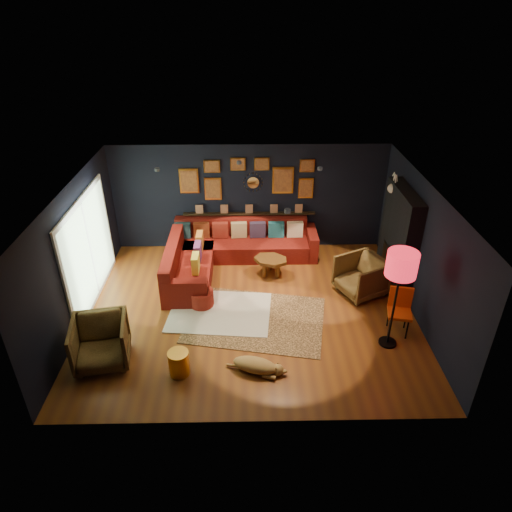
{
  "coord_description": "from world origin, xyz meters",
  "views": [
    {
      "loc": [
        -0.03,
        -7.42,
        5.56
      ],
      "look_at": [
        0.12,
        0.3,
        1.1
      ],
      "focal_mm": 32.0,
      "sensor_mm": 36.0,
      "label": 1
    }
  ],
  "objects_px": {
    "gold_stool": "(179,363)",
    "dog": "(255,363)",
    "armchair_right": "(361,275)",
    "floor_lamp": "(401,268)",
    "sectional": "(223,253)",
    "pouf": "(202,298)",
    "orange_chair": "(400,307)",
    "armchair_left": "(100,341)",
    "coffee_table": "(271,261)"
  },
  "relations": [
    {
      "from": "orange_chair",
      "to": "sectional",
      "type": "bearing_deg",
      "value": 155.84
    },
    {
      "from": "orange_chair",
      "to": "floor_lamp",
      "type": "relative_size",
      "value": 0.47
    },
    {
      "from": "armchair_right",
      "to": "floor_lamp",
      "type": "bearing_deg",
      "value": -20.99
    },
    {
      "from": "gold_stool",
      "to": "floor_lamp",
      "type": "xyz_separation_m",
      "value": [
        3.7,
        0.68,
        1.4
      ]
    },
    {
      "from": "pouf",
      "to": "armchair_left",
      "type": "xyz_separation_m",
      "value": [
        -1.56,
        -1.61,
        0.28
      ]
    },
    {
      "from": "sectional",
      "to": "dog",
      "type": "relative_size",
      "value": 3.26
    },
    {
      "from": "armchair_left",
      "to": "floor_lamp",
      "type": "bearing_deg",
      "value": -6.0
    },
    {
      "from": "coffee_table",
      "to": "dog",
      "type": "distance_m",
      "value": 3.1
    },
    {
      "from": "sectional",
      "to": "armchair_left",
      "type": "height_order",
      "value": "armchair_left"
    },
    {
      "from": "sectional",
      "to": "armchair_left",
      "type": "bearing_deg",
      "value": -121.04
    },
    {
      "from": "sectional",
      "to": "orange_chair",
      "type": "relative_size",
      "value": 3.8
    },
    {
      "from": "sectional",
      "to": "gold_stool",
      "type": "height_order",
      "value": "sectional"
    },
    {
      "from": "floor_lamp",
      "to": "dog",
      "type": "distance_m",
      "value": 2.9
    },
    {
      "from": "pouf",
      "to": "armchair_right",
      "type": "bearing_deg",
      "value": 6.86
    },
    {
      "from": "orange_chair",
      "to": "coffee_table",
      "type": "bearing_deg",
      "value": 150.55
    },
    {
      "from": "floor_lamp",
      "to": "dog",
      "type": "bearing_deg",
      "value": -164.81
    },
    {
      "from": "armchair_right",
      "to": "dog",
      "type": "bearing_deg",
      "value": -71.34
    },
    {
      "from": "sectional",
      "to": "pouf",
      "type": "height_order",
      "value": "sectional"
    },
    {
      "from": "sectional",
      "to": "dog",
      "type": "xyz_separation_m",
      "value": [
        0.68,
        -3.51,
        -0.14
      ]
    },
    {
      "from": "armchair_left",
      "to": "orange_chair",
      "type": "relative_size",
      "value": 1.03
    },
    {
      "from": "floor_lamp",
      "to": "dog",
      "type": "xyz_separation_m",
      "value": [
        -2.43,
        -0.66,
        -1.44
      ]
    },
    {
      "from": "orange_chair",
      "to": "pouf",
      "type": "bearing_deg",
      "value": 179.12
    },
    {
      "from": "armchair_left",
      "to": "armchair_right",
      "type": "bearing_deg",
      "value": 12.17
    },
    {
      "from": "floor_lamp",
      "to": "armchair_left",
      "type": "bearing_deg",
      "value": -175.82
    },
    {
      "from": "pouf",
      "to": "gold_stool",
      "type": "relative_size",
      "value": 1.1
    },
    {
      "from": "pouf",
      "to": "floor_lamp",
      "type": "xyz_separation_m",
      "value": [
        3.49,
        -1.24,
        1.43
      ]
    },
    {
      "from": "sectional",
      "to": "gold_stool",
      "type": "bearing_deg",
      "value": -99.5
    },
    {
      "from": "sectional",
      "to": "floor_lamp",
      "type": "height_order",
      "value": "floor_lamp"
    },
    {
      "from": "armchair_left",
      "to": "floor_lamp",
      "type": "distance_m",
      "value": 5.19
    },
    {
      "from": "gold_stool",
      "to": "dog",
      "type": "distance_m",
      "value": 1.27
    },
    {
      "from": "coffee_table",
      "to": "orange_chair",
      "type": "xyz_separation_m",
      "value": [
        2.29,
        -2.01,
        0.19
      ]
    },
    {
      "from": "coffee_table",
      "to": "floor_lamp",
      "type": "relative_size",
      "value": 0.48
    },
    {
      "from": "sectional",
      "to": "armchair_left",
      "type": "relative_size",
      "value": 3.68
    },
    {
      "from": "floor_lamp",
      "to": "sectional",
      "type": "bearing_deg",
      "value": 137.56
    },
    {
      "from": "armchair_left",
      "to": "orange_chair",
      "type": "height_order",
      "value": "armchair_left"
    },
    {
      "from": "sectional",
      "to": "floor_lamp",
      "type": "bearing_deg",
      "value": -42.44
    },
    {
      "from": "armchair_left",
      "to": "gold_stool",
      "type": "height_order",
      "value": "armchair_left"
    },
    {
      "from": "armchair_left",
      "to": "armchair_right",
      "type": "relative_size",
      "value": 1.03
    },
    {
      "from": "coffee_table",
      "to": "armchair_left",
      "type": "bearing_deg",
      "value": -137.47
    },
    {
      "from": "gold_stool",
      "to": "orange_chair",
      "type": "bearing_deg",
      "value": 15.07
    },
    {
      "from": "armchair_left",
      "to": "gold_stool",
      "type": "bearing_deg",
      "value": -23.02
    },
    {
      "from": "coffee_table",
      "to": "floor_lamp",
      "type": "height_order",
      "value": "floor_lamp"
    },
    {
      "from": "coffee_table",
      "to": "dog",
      "type": "xyz_separation_m",
      "value": [
        -0.41,
        -3.07,
        -0.16
      ]
    },
    {
      "from": "armchair_left",
      "to": "pouf",
      "type": "bearing_deg",
      "value": 35.64
    },
    {
      "from": "sectional",
      "to": "pouf",
      "type": "xyz_separation_m",
      "value": [
        -0.37,
        -1.61,
        -0.14
      ]
    },
    {
      "from": "coffee_table",
      "to": "pouf",
      "type": "xyz_separation_m",
      "value": [
        -1.46,
        -1.17,
        -0.15
      ]
    },
    {
      "from": "coffee_table",
      "to": "orange_chair",
      "type": "height_order",
      "value": "orange_chair"
    },
    {
      "from": "gold_stool",
      "to": "dog",
      "type": "height_order",
      "value": "gold_stool"
    },
    {
      "from": "pouf",
      "to": "gold_stool",
      "type": "bearing_deg",
      "value": -96.45
    },
    {
      "from": "pouf",
      "to": "orange_chair",
      "type": "xyz_separation_m",
      "value": [
        3.75,
        -0.85,
        0.34
      ]
    }
  ]
}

